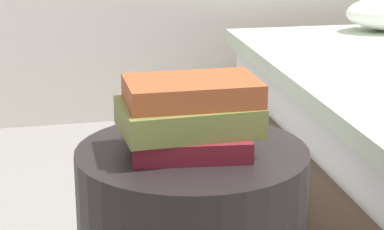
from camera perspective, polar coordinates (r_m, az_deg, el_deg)
book_maroon at (r=1.43m, az=-0.30°, el=-1.89°), size 0.25×0.23×0.04m
book_olive at (r=1.41m, az=-0.26°, el=-0.16°), size 0.27×0.20×0.06m
book_rust at (r=1.39m, az=-0.09°, el=1.86°), size 0.25×0.16×0.05m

